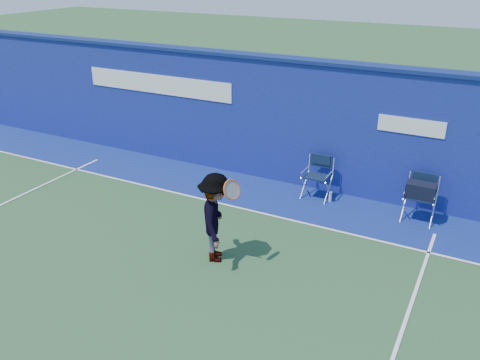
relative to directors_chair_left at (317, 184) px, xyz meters
The scene contains 8 objects.
ground 4.89m from the directors_chair_left, 110.90° to the right, with size 80.00×80.00×0.00m, color #2A4F2B.
stadium_wall 2.22m from the directors_chair_left, 159.81° to the left, with size 24.00×0.50×3.08m.
out_of_bounds_strip 1.83m from the directors_chair_left, 165.25° to the right, with size 24.00×1.80×0.01m, color navy.
court_lines 4.34m from the directors_chair_left, 113.74° to the right, with size 24.00×12.00×0.01m.
directors_chair_left is the anchor object (origin of this frame).
directors_chair_right 2.32m from the directors_chair_left, ahead, with size 0.60×0.54×1.01m.
water_bottle 0.43m from the directors_chair_left, 12.43° to the right, with size 0.07×0.07×0.25m, color silver.
tennis_player 3.51m from the directors_chair_left, 102.58° to the right, with size 1.07×1.27×1.73m.
Camera 1 is at (5.15, -5.86, 5.19)m, focal length 38.00 mm.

